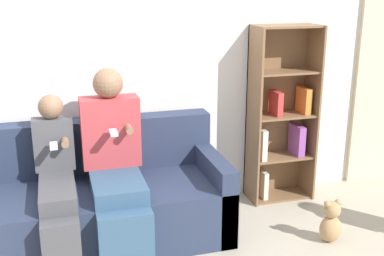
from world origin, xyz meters
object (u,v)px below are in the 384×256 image
couch (80,203)px  adult_seated (115,159)px  teddy_bear (331,222)px  child_seated (57,181)px  bookshelf (280,118)px

couch → adult_seated: size_ratio=1.69×
couch → teddy_bear: size_ratio=6.39×
couch → teddy_bear: couch is taller
child_seated → teddy_bear: child_seated is taller
couch → child_seated: child_seated is taller
child_seated → teddy_bear: bearing=-11.7°
couch → bookshelf: bearing=9.8°
couch → child_seated: (-0.15, -0.16, 0.25)m
couch → adult_seated: bearing=-24.5°
bookshelf → teddy_bear: (0.02, -0.85, -0.56)m
teddy_bear → adult_seated: bearing=163.6°
adult_seated → child_seated: bearing=-173.4°
adult_seated → couch: bearing=155.5°
teddy_bear → bookshelf: bearing=91.1°
bookshelf → child_seated: bearing=-166.2°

